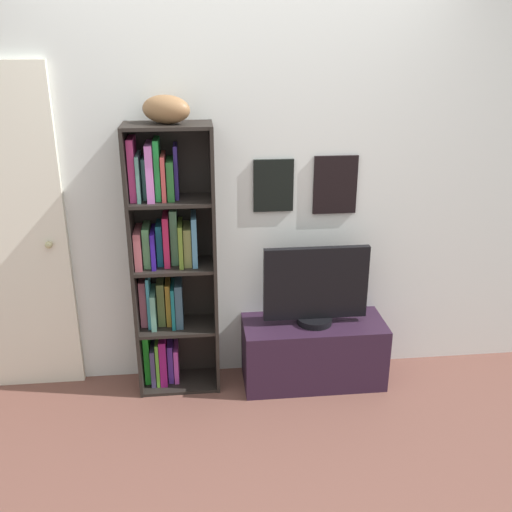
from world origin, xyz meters
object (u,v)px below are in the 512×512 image
(football, at_px, (166,109))
(tv_stand, at_px, (313,352))
(bookshelf, at_px, (167,263))
(television, at_px, (316,287))

(football, height_order, tv_stand, football)
(football, bearing_deg, bookshelf, 144.71)
(football, xyz_separation_m, television, (0.85, -0.05, -1.07))
(bookshelf, distance_m, television, 0.91)
(tv_stand, distance_m, television, 0.45)
(football, bearing_deg, tv_stand, -3.61)
(television, bearing_deg, bookshelf, 174.64)
(tv_stand, bearing_deg, football, 176.39)
(bookshelf, bearing_deg, tv_stand, -5.43)
(tv_stand, bearing_deg, television, 90.00)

